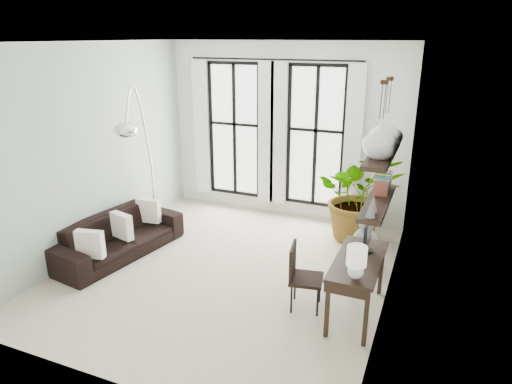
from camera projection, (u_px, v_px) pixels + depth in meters
The scene contains 16 objects.
floor at pixel (227, 270), 6.72m from camera, with size 5.00×5.00×0.00m, color beige.
ceiling at pixel (222, 42), 5.68m from camera, with size 5.00×5.00×0.00m, color white.
wall_left at pixel (93, 150), 7.01m from camera, with size 5.00×5.00×0.00m, color #9CAEA1.
wall_right at pixel (396, 185), 5.38m from camera, with size 5.00×5.00×0.00m, color white.
wall_back at pixel (285, 132), 8.38m from camera, with size 4.50×4.50×0.00m, color white.
windows at pixel (273, 134), 8.40m from camera, with size 3.26×0.13×2.65m.
wall_shelves at pixel (380, 182), 5.08m from camera, with size 0.25×1.30×0.60m.
sofa at pixel (118, 236), 7.11m from camera, with size 2.15×0.84×0.63m, color black.
throw_pillows at pixel (122, 226), 7.01m from camera, with size 0.40×1.52×0.40m.
plant at pixel (359, 196), 7.54m from camera, with size 1.36×1.18×1.51m, color #2D7228.
desk at pixel (357, 264), 5.39m from camera, with size 0.54×1.27×1.14m.
desk_chair at pixel (300, 273), 5.66m from camera, with size 0.47×0.47×0.85m.
arc_lamp at pixel (137, 123), 7.04m from camera, with size 0.77×1.47×2.59m.
buddha at pixel (365, 246), 6.74m from camera, with size 0.43×0.43×0.78m.
vase_a at pixel (381, 140), 4.65m from camera, with size 0.37×0.37×0.38m, color white.
vase_b at pixel (386, 132), 5.00m from camera, with size 0.37×0.37×0.38m, color white.
Camera 1 is at (2.68, -5.36, 3.27)m, focal length 32.00 mm.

